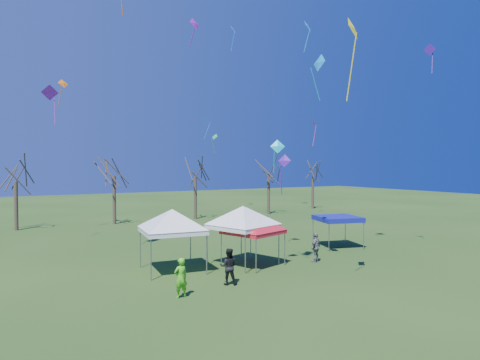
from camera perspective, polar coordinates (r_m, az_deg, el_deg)
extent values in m
plane|color=#224315|center=(22.14, 5.86, -12.91)|extent=(140.00, 140.00, 0.00)
cylinder|color=#3D2D21|center=(42.10, -27.69, -3.07)|extent=(0.32, 0.32, 4.28)
cylinder|color=#3D2D21|center=(43.02, -16.42, -2.58)|extent=(0.32, 0.32, 4.64)
cylinder|color=#3D2D21|center=(45.46, -5.97, -2.36)|extent=(0.32, 0.32, 4.49)
cylinder|color=#3D2D21|center=(49.99, 3.84, -1.97)|extent=(0.32, 0.32, 4.47)
cylinder|color=#3D2D21|center=(56.68, 9.67, -1.65)|extent=(0.32, 0.32, 4.23)
cylinder|color=gray|center=(21.82, -11.79, -10.38)|extent=(0.06, 0.06, 2.06)
cylinder|color=gray|center=(24.60, -13.16, -8.98)|extent=(0.06, 0.06, 2.06)
cylinder|color=gray|center=(22.56, -4.47, -9.93)|extent=(0.06, 0.06, 2.06)
cylinder|color=gray|center=(25.26, -6.62, -8.65)|extent=(0.06, 0.06, 2.06)
cube|color=white|center=(23.31, -9.02, -6.67)|extent=(3.45, 3.45, 0.25)
pyramid|color=white|center=(23.16, -9.04, -3.85)|extent=(4.35, 4.35, 1.03)
cylinder|color=gray|center=(22.68, 0.71, -9.84)|extent=(0.06, 0.06, 2.08)
cylinder|color=gray|center=(24.67, -4.42, -8.88)|extent=(0.06, 0.06, 2.08)
cylinder|color=gray|center=(24.90, 5.20, -8.78)|extent=(0.06, 0.06, 2.08)
cylinder|color=gray|center=(26.72, 0.16, -8.03)|extent=(0.06, 0.06, 2.08)
cube|color=white|center=(24.51, 0.41, -6.19)|extent=(3.91, 3.91, 0.25)
pyramid|color=white|center=(24.37, 0.41, -3.48)|extent=(4.21, 4.21, 1.04)
cylinder|color=gray|center=(22.76, 2.15, -10.13)|extent=(0.05, 0.05, 1.82)
cylinder|color=gray|center=(24.44, -2.51, -9.29)|extent=(0.05, 0.05, 1.82)
cylinder|color=gray|center=(24.73, 5.99, -9.16)|extent=(0.05, 0.05, 1.82)
cylinder|color=gray|center=(26.28, 1.43, -8.48)|extent=(0.05, 0.05, 1.82)
cube|color=red|center=(24.34, 1.76, -6.89)|extent=(3.44, 3.44, 0.22)
pyramid|color=red|center=(24.20, 1.77, -4.50)|extent=(3.68, 3.68, 0.91)
cylinder|color=gray|center=(28.95, 11.78, -7.55)|extent=(0.05, 0.05, 1.82)
cylinder|color=gray|center=(31.23, 9.71, -6.84)|extent=(0.05, 0.05, 1.82)
cylinder|color=gray|center=(30.14, 16.17, -7.21)|extent=(0.05, 0.05, 1.82)
cylinder|color=gray|center=(32.34, 13.86, -6.56)|extent=(0.05, 0.05, 1.82)
cube|color=#0D138B|center=(30.49, 12.89, -5.14)|extent=(3.38, 3.38, 0.22)
cube|color=#0D138B|center=(30.47, 12.90, -4.83)|extent=(3.38, 3.38, 0.11)
imported|color=slate|center=(25.75, 10.07, -8.82)|extent=(1.10, 0.81, 1.74)
imported|color=black|center=(20.74, -1.53, -11.45)|extent=(1.06, 1.01, 1.74)
imported|color=#51CA20|center=(18.98, -7.90, -12.78)|extent=(0.68, 0.49, 1.72)
cone|color=purple|center=(38.62, -24.04, 10.63)|extent=(1.37, 0.69, 1.27)
cube|color=purple|center=(38.43, -23.50, 8.43)|extent=(0.11, 0.71, 2.34)
cone|color=#1589E5|center=(23.42, 10.48, 15.16)|extent=(0.38, 0.99, 0.96)
cube|color=#1589E5|center=(23.43, 9.99, 12.43)|extent=(0.65, 0.08, 1.71)
cone|color=purple|center=(36.34, -6.03, 20.04)|extent=(1.25, 0.94, 1.06)
cube|color=purple|center=(35.79, -6.40, 18.46)|extent=(0.29, 0.64, 1.67)
cone|color=#0DB3CD|center=(23.24, 5.03, 4.50)|extent=(0.85, 0.68, 0.79)
cube|color=#0DB3CD|center=(23.21, 4.55, 2.47)|extent=(0.25, 0.39, 1.26)
cone|color=green|center=(42.19, -3.40, 5.81)|extent=(0.67, 0.83, 0.62)
cube|color=green|center=(42.31, -3.63, 4.60)|extent=(0.50, 0.20, 1.43)
cone|color=#147CDC|center=(45.43, -4.50, 7.94)|extent=(0.33, 0.69, 0.67)
cube|color=#147CDC|center=(44.99, -4.40, 6.59)|extent=(0.73, 0.22, 1.87)
cone|color=#FC388E|center=(49.16, 9.85, 7.46)|extent=(0.72, 0.98, 0.95)
cube|color=#FC388E|center=(48.86, 9.88, 5.85)|extent=(0.39, 0.24, 2.32)
cone|color=orange|center=(40.43, -22.50, 11.82)|extent=(1.09, 0.89, 0.83)
cube|color=orange|center=(40.09, -22.88, 10.32)|extent=(0.30, 0.65, 1.74)
cone|color=yellow|center=(19.76, 14.89, 19.00)|extent=(1.21, 0.96, 1.06)
cube|color=yellow|center=(19.15, 14.67, 14.36)|extent=(0.24, 0.40, 2.82)
cube|color=orange|center=(29.68, -15.51, 21.87)|extent=(0.31, 0.42, 1.54)
cone|color=#5B1AB6|center=(29.53, 5.93, 2.59)|extent=(0.72, 0.88, 0.91)
cube|color=#5B1AB6|center=(29.62, 5.45, 0.08)|extent=(0.47, 0.35, 2.15)
cone|color=#45169D|center=(30.33, 23.97, 15.61)|extent=(0.54, 0.71, 0.73)
cube|color=#45169D|center=(30.13, 24.25, 14.03)|extent=(0.32, 0.22, 1.35)
cone|color=#137CCE|center=(24.27, 9.06, 19.59)|extent=(0.89, 0.80, 0.71)
cube|color=#137CCE|center=(23.90, 8.93, 17.90)|extent=(0.24, 0.33, 1.19)
cone|color=blue|center=(32.63, -0.86, 19.44)|extent=(0.89, 0.86, 0.67)
cube|color=blue|center=(32.23, -0.95, 17.98)|extent=(0.25, 0.28, 1.44)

